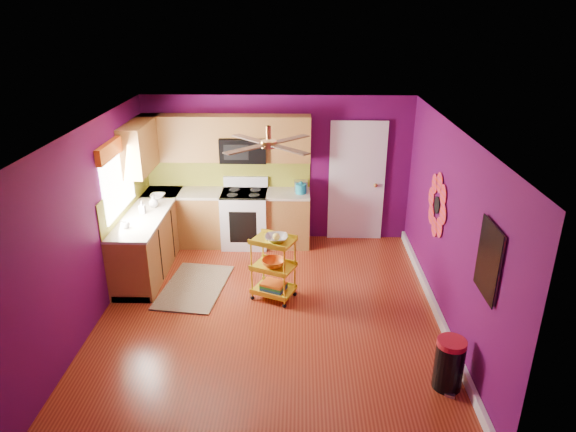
{
  "coord_description": "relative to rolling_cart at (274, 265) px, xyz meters",
  "views": [
    {
      "loc": [
        0.39,
        -5.88,
        3.84
      ],
      "look_at": [
        0.23,
        0.4,
        1.25
      ],
      "focal_mm": 32.0,
      "sensor_mm": 36.0,
      "label": 1
    }
  ],
  "objects": [
    {
      "name": "panel_door",
      "position": [
        1.32,
        2.07,
        0.51
      ],
      "size": [
        0.95,
        0.11,
        2.15
      ],
      "color": "white",
      "rests_on": "ground"
    },
    {
      "name": "counter_cup",
      "position": [
        -2.09,
        0.27,
        0.47
      ],
      "size": [
        0.12,
        0.12,
        0.09
      ],
      "primitive_type": "imported",
      "color": "white",
      "rests_on": "lower_cabinets"
    },
    {
      "name": "ground",
      "position": [
        -0.03,
        -0.39,
        -0.52
      ],
      "size": [
        5.0,
        5.0,
        0.0
      ],
      "primitive_type": "plane",
      "color": "maroon",
      "rests_on": "ground"
    },
    {
      "name": "shag_rug",
      "position": [
        -1.19,
        0.25,
        -0.51
      ],
      "size": [
        1.01,
        1.47,
        0.02
      ],
      "primitive_type": "cube",
      "rotation": [
        0.0,
        0.0,
        -0.13
      ],
      "color": "#311F10",
      "rests_on": "ground"
    },
    {
      "name": "electric_range",
      "position": [
        -0.58,
        1.78,
        -0.04
      ],
      "size": [
        0.76,
        0.66,
        1.13
      ],
      "color": "white",
      "rests_on": "ground"
    },
    {
      "name": "left_window",
      "position": [
        -2.25,
        0.66,
        1.22
      ],
      "size": [
        0.08,
        1.35,
        1.08
      ],
      "color": "white",
      "rests_on": "ground"
    },
    {
      "name": "rolling_cart",
      "position": [
        0.0,
        0.0,
        0.0
      ],
      "size": [
        0.67,
        0.6,
        1.01
      ],
      "color": "yellow",
      "rests_on": "ground"
    },
    {
      "name": "ceiling_fan",
      "position": [
        -0.03,
        -0.19,
        1.77
      ],
      "size": [
        1.01,
        1.01,
        0.26
      ],
      "color": "#BF8C3F",
      "rests_on": "ground"
    },
    {
      "name": "teal_kettle",
      "position": [
        0.37,
        1.77,
        0.5
      ],
      "size": [
        0.18,
        0.18,
        0.21
      ],
      "color": "teal",
      "rests_on": "lower_cabinets"
    },
    {
      "name": "counter_dish",
      "position": [
        -1.96,
        1.5,
        0.45
      ],
      "size": [
        0.23,
        0.23,
        0.06
      ],
      "primitive_type": "imported",
      "color": "white",
      "rests_on": "lower_cabinets"
    },
    {
      "name": "toaster",
      "position": [
        0.37,
        1.9,
        0.51
      ],
      "size": [
        0.22,
        0.15,
        0.18
      ],
      "primitive_type": "cube",
      "color": "beige",
      "rests_on": "lower_cabinets"
    },
    {
      "name": "upper_cabinetry",
      "position": [
        -1.28,
        1.78,
        1.28
      ],
      "size": [
        2.8,
        2.3,
        1.26
      ],
      "color": "brown",
      "rests_on": "ground"
    },
    {
      "name": "soap_bottle_a",
      "position": [
        -2.02,
        0.82,
        0.52
      ],
      "size": [
        0.09,
        0.09,
        0.19
      ],
      "primitive_type": "imported",
      "color": "#EA3F72",
      "rests_on": "lower_cabinets"
    },
    {
      "name": "room_envelope",
      "position": [
        -0.01,
        -0.39,
        1.11
      ],
      "size": [
        4.54,
        5.04,
        2.52
      ],
      "color": "#500947",
      "rests_on": "ground"
    },
    {
      "name": "trash_can",
      "position": [
        1.96,
        -1.78,
        -0.22
      ],
      "size": [
        0.41,
        0.41,
        0.6
      ],
      "color": "black",
      "rests_on": "ground"
    },
    {
      "name": "right_wall_art",
      "position": [
        2.19,
        -0.73,
        0.92
      ],
      "size": [
        0.04,
        2.74,
        1.04
      ],
      "color": "black",
      "rests_on": "ground"
    },
    {
      "name": "lower_cabinets",
      "position": [
        -1.38,
        1.42,
        -0.08
      ],
      "size": [
        2.81,
        2.31,
        0.94
      ],
      "color": "brown",
      "rests_on": "ground"
    },
    {
      "name": "soap_bottle_b",
      "position": [
        -1.92,
        1.09,
        0.51
      ],
      "size": [
        0.14,
        0.14,
        0.19
      ],
      "primitive_type": "imported",
      "color": "white",
      "rests_on": "lower_cabinets"
    }
  ]
}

